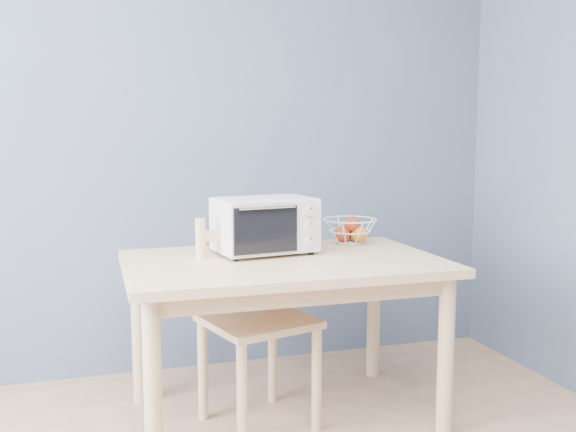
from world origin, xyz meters
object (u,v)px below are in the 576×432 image
object	(u,v)px
dining_table	(283,281)
dining_chair	(253,323)
fruit_basket	(350,230)
toaster_oven	(261,225)

from	to	relation	value
dining_table	dining_chair	bearing A→B (deg)	176.04
fruit_basket	dining_chair	xyz separation A→B (m)	(-0.58, -0.29, -0.36)
toaster_oven	fruit_basket	distance (m)	0.54
dining_table	toaster_oven	xyz separation A→B (m)	(-0.06, 0.15, 0.24)
toaster_oven	dining_chair	bearing A→B (deg)	-126.90
toaster_oven	dining_chair	distance (m)	0.45
dining_table	fruit_basket	size ratio (longest dim) A/B	4.57
fruit_basket	dining_table	bearing A→B (deg)	-146.09
dining_table	toaster_oven	distance (m)	0.29
fruit_basket	dining_chair	world-z (taller)	dining_chair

